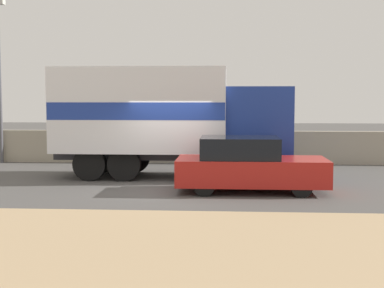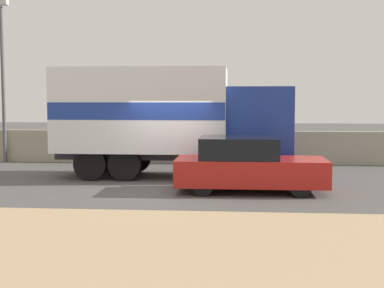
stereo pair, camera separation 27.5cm
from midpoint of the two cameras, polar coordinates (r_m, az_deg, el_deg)
name	(u,v)px [view 2 (the right image)]	position (r m, az deg, el deg)	size (l,w,h in m)	color
ground_plane	(166,189)	(15.33, -2.25, -4.78)	(80.00, 80.00, 0.00)	#514F4C
dirt_shoulder_foreground	(118,249)	(9.32, -7.02, -11.10)	(60.00, 6.18, 0.04)	tan
stone_wall_backdrop	(186,147)	(21.24, -0.25, -0.31)	(60.00, 0.35, 1.29)	#A39984
street_lamp	(3,68)	(22.69, -19.22, 7.63)	(0.56, 0.28, 6.43)	#4C4C51
box_truck	(165,116)	(17.43, -2.46, 3.04)	(7.55, 2.60, 3.54)	navy
car_hatchback	(248,165)	(14.80, 6.47, -2.28)	(4.10, 1.76, 1.52)	#B21E19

